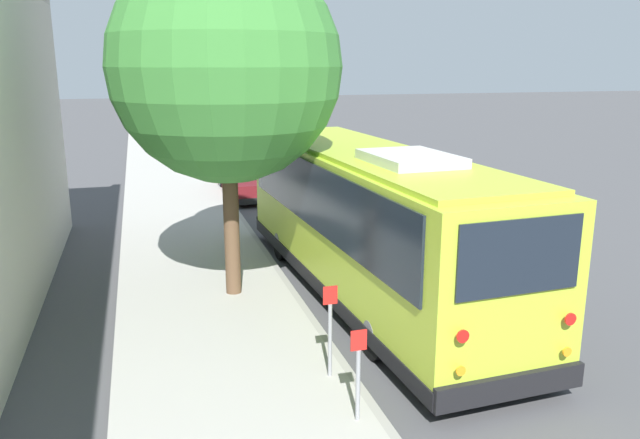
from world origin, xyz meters
The scene contains 12 objects.
ground_plane centered at (0.00, 0.00, 0.00)m, with size 160.00×160.00×0.00m, color #474749.
sidewalk_slab centered at (0.00, 3.68, 0.07)m, with size 80.00×3.46×0.15m, color #A3A099.
curb_strip centered at (0.00, 1.89, 0.07)m, with size 80.00×0.14×0.15m, color gray.
shuttle_bus centered at (-0.17, 0.31, 1.72)m, with size 10.27×3.07×3.24m.
parked_sedan_maroon centered at (10.56, 0.96, 0.59)m, with size 4.47×1.87×1.27m.
parked_sedan_navy centered at (17.93, 0.78, 0.61)m, with size 4.43×1.99×1.30m.
parked_sedan_white centered at (23.47, 0.87, 0.60)m, with size 4.56×1.89×1.29m.
street_tree centered at (0.43, 3.08, 5.01)m, with size 4.46×4.46×7.46m.
sign_post_near centered at (-4.91, 2.21, 0.82)m, with size 0.06×0.22×1.28m.
sign_post_far centered at (-3.65, 2.21, 0.90)m, with size 0.06×0.22×1.44m.
lane_stripe_mid centered at (-1.23, -3.29, 0.00)m, with size 2.40×0.14×0.01m, color silver.
lane_stripe_ahead centered at (4.77, -3.29, 0.00)m, with size 2.40×0.14×0.01m, color silver.
Camera 1 is at (-11.91, 4.77, 4.78)m, focal length 35.00 mm.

